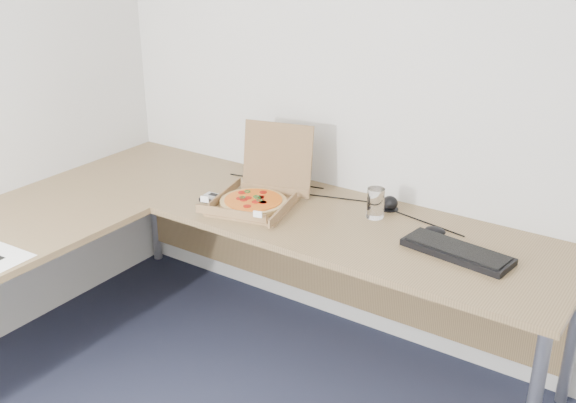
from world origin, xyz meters
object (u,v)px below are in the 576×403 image
Objects in this scene: keyboard at (457,252)px; wallet at (214,199)px; pizza_box at (256,197)px; drinking_glass at (376,203)px; desk at (176,231)px.

keyboard reaches higher than wallet.
pizza_box is 0.91× the size of keyboard.
drinking_glass is at bearing 16.24° from wallet.
desk is 23.19× the size of wallet.
keyboard reaches higher than desk.
keyboard is (0.43, -0.14, -0.05)m from drinking_glass.
wallet is (-0.20, -0.06, -0.03)m from pizza_box.
wallet reaches higher than desk.
drinking_glass is 0.75m from wallet.
desk is at bearing -140.60° from drinking_glass.
drinking_glass is 1.24× the size of wallet.
wallet is (-0.04, 0.30, 0.04)m from desk.
keyboard is 3.98× the size of wallet.
drinking_glass is at bearing 6.65° from pizza_box.
pizza_box is 2.93× the size of drinking_glass.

